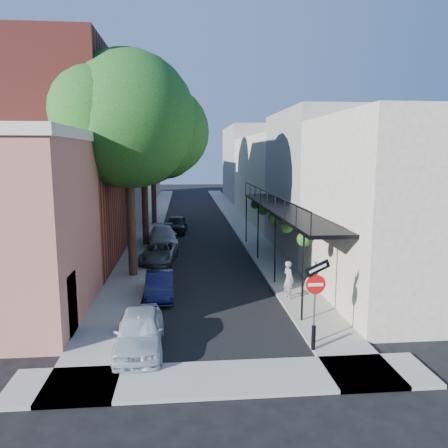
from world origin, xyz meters
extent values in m
plane|color=black|center=(0.00, 0.00, 0.00)|extent=(160.00, 160.00, 0.00)
cube|color=black|center=(0.00, 30.00, 0.01)|extent=(6.00, 64.00, 0.01)
cube|color=gray|center=(-4.00, 30.00, 0.06)|extent=(2.00, 64.00, 0.12)
cube|color=gray|center=(4.00, 30.00, 0.06)|extent=(2.00, 64.00, 0.12)
cube|color=gray|center=(0.00, -1.00, 0.06)|extent=(12.00, 2.00, 0.12)
cube|color=beige|center=(-5.05, 2.50, 1.20)|extent=(0.10, 1.20, 2.20)
cube|color=maroon|center=(-10.00, 14.00, 6.00)|extent=(10.00, 12.00, 12.00)
cube|color=gray|center=(-5.02, 14.00, 8.00)|extent=(0.06, 7.00, 4.00)
cube|color=gray|center=(-9.00, 26.00, 4.50)|extent=(8.00, 12.00, 9.00)
cube|color=beige|center=(-9.00, 40.00, 5.00)|extent=(8.00, 16.00, 10.00)
cube|color=#B0625A|center=(-9.00, 54.00, 4.00)|extent=(8.00, 12.00, 8.00)
cube|color=beige|center=(9.00, 5.50, 4.00)|extent=(8.00, 9.00, 8.00)
cube|color=gray|center=(9.00, 15.00, 4.50)|extent=(8.00, 10.00, 9.00)
cube|color=beige|center=(9.00, 30.00, 4.00)|extent=(8.00, 20.00, 8.00)
cube|color=gray|center=(9.00, 48.00, 5.00)|extent=(8.00, 16.00, 10.00)
cube|color=black|center=(4.20, 10.00, 3.50)|extent=(2.00, 16.00, 0.15)
cube|color=black|center=(3.25, 10.00, 4.38)|extent=(0.05, 16.00, 0.05)
cylinder|color=black|center=(3.30, 3.00, 1.81)|extent=(0.08, 0.08, 3.40)
cylinder|color=black|center=(3.30, 18.00, 1.81)|extent=(0.08, 0.08, 3.40)
sphere|color=#164212|center=(3.60, 4.00, 3.05)|extent=(0.60, 0.60, 0.60)
sphere|color=#164212|center=(3.60, 10.00, 3.05)|extent=(0.60, 0.60, 0.60)
sphere|color=#164212|center=(3.60, 16.00, 3.05)|extent=(0.60, 0.60, 0.60)
cylinder|color=#595B60|center=(3.15, 1.00, 1.45)|extent=(0.07, 0.07, 2.90)
cylinder|color=red|center=(3.15, 0.96, 2.15)|extent=(0.66, 0.04, 0.66)
cube|color=white|center=(3.15, 0.93, 2.15)|extent=(0.50, 0.02, 0.10)
cylinder|color=white|center=(3.15, 0.98, 2.15)|extent=(0.70, 0.02, 0.70)
cube|color=black|center=(3.20, 0.95, 2.70)|extent=(0.89, 0.15, 0.58)
cube|color=white|center=(3.20, 0.92, 2.70)|extent=(0.60, 0.10, 0.31)
cylinder|color=black|center=(3.00, 0.50, 0.52)|extent=(0.14, 0.14, 0.80)
cylinder|color=black|center=(-3.80, 10.00, 3.50)|extent=(0.44, 0.44, 7.00)
sphere|color=#164212|center=(-3.80, 10.00, 8.02)|extent=(6.80, 6.80, 6.80)
sphere|color=#164212|center=(-2.10, 11.02, 7.52)|extent=(4.76, 4.76, 4.76)
cylinder|color=black|center=(-3.80, 18.00, 3.15)|extent=(0.44, 0.44, 6.30)
sphere|color=#164212|center=(-3.80, 18.00, 7.20)|extent=(6.00, 6.00, 6.00)
sphere|color=#164212|center=(-2.30, 18.90, 6.70)|extent=(4.20, 4.20, 4.20)
cylinder|color=black|center=(-3.80, 27.00, 3.67)|extent=(0.44, 0.44, 7.35)
sphere|color=#164212|center=(-3.80, 27.00, 8.40)|extent=(7.00, 7.00, 7.00)
sphere|color=#164212|center=(-2.05, 28.05, 7.90)|extent=(4.90, 4.90, 4.90)
imported|color=silver|center=(-2.60, 1.25, 0.65)|extent=(1.65, 3.86, 1.30)
imported|color=#111436|center=(-2.23, 6.49, 0.57)|extent=(1.32, 3.49, 1.14)
imported|color=#55565C|center=(-2.60, 12.96, 0.58)|extent=(2.34, 4.33, 1.15)
imported|color=silver|center=(-2.60, 17.65, 0.67)|extent=(2.24, 4.76, 1.34)
imported|color=black|center=(-1.74, 22.87, 0.69)|extent=(1.95, 4.16, 1.38)
imported|color=slate|center=(3.40, 5.59, 0.95)|extent=(0.57, 0.70, 1.66)
camera|label=1|loc=(-1.08, -12.45, 6.37)|focal=35.00mm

